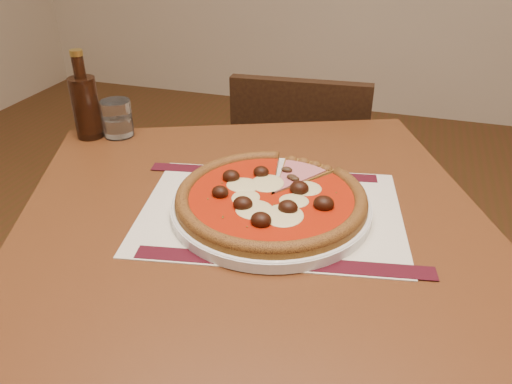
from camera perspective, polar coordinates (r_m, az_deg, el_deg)
table at (r=0.93m, az=-0.37°, el=-7.66°), size 1.05×1.05×0.75m
chair_far at (r=1.58m, az=5.08°, el=1.52°), size 0.41×0.41×0.81m
placemat at (r=0.87m, az=1.71°, el=-2.25°), size 0.50×0.40×0.00m
plate at (r=0.86m, az=1.72°, el=-1.69°), size 0.34×0.34×0.02m
pizza at (r=0.85m, az=1.72°, el=-0.56°), size 0.33×0.33×0.04m
ham_slice at (r=0.92m, az=5.29°, el=1.53°), size 0.10×0.15×0.02m
water_glass at (r=1.19m, az=-15.59°, el=8.09°), size 0.09×0.09×0.08m
bottle at (r=1.19m, az=-18.92°, el=9.46°), size 0.06×0.06×0.20m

